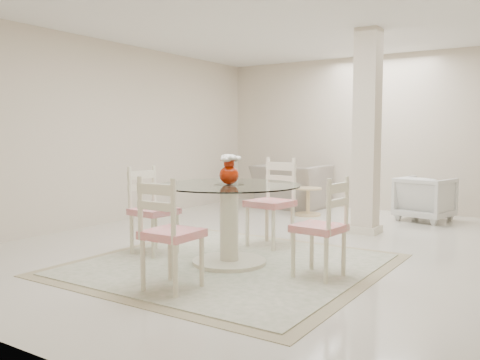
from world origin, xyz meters
The scene contains 13 objects.
ground centered at (0.00, 0.00, 0.00)m, with size 7.00×7.00×0.00m, color beige.
room_shell centered at (0.00, 0.00, 1.86)m, with size 6.02×7.02×2.71m.
column centered at (0.50, 1.30, 1.35)m, with size 0.30×0.30×2.70m, color beige.
area_rug centered at (-0.06, -1.12, 0.01)m, with size 2.89×2.89×0.02m.
dining_table centered at (-0.06, -1.12, 0.42)m, with size 1.42×1.42×0.82m.
red_vase centered at (-0.06, -1.12, 0.98)m, with size 0.23×0.22×0.30m.
dining_chair_east centered at (0.95, -1.06, 0.54)m, with size 0.45×0.45×1.03m.
dining_chair_north centered at (-0.12, -0.10, 0.61)m, with size 0.51×0.51×1.15m.
dining_chair_west centered at (-1.08, -1.18, 0.56)m, with size 0.47×0.46×1.07m.
dining_chair_south centered at (0.01, -2.14, 0.56)m, with size 0.43×0.44×1.07m.
recliner_taupe centered at (-1.44, 2.90, 0.39)m, with size 1.20×1.05×0.78m, color gray.
armchair_white centered at (0.94, 2.76, 0.34)m, with size 0.73×0.75×0.68m, color silver.
side_table centered at (-0.79, 2.24, 0.21)m, with size 0.44×0.44×0.46m.
Camera 1 is at (2.78, -5.28, 1.31)m, focal length 38.00 mm.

